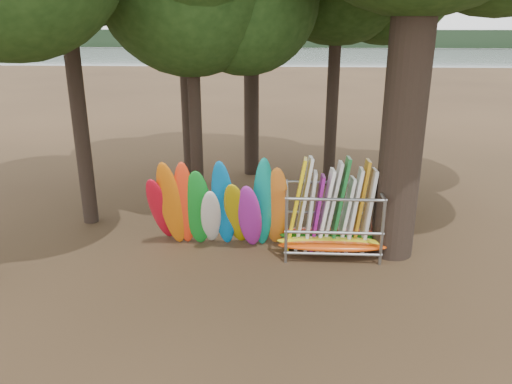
{
  "coord_description": "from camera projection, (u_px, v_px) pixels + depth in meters",
  "views": [
    {
      "loc": [
        1.16,
        -13.31,
        6.58
      ],
      "look_at": [
        0.38,
        1.5,
        1.4
      ],
      "focal_mm": 35.0,
      "sensor_mm": 36.0,
      "label": 1
    }
  ],
  "objects": [
    {
      "name": "ground",
      "position": [
        241.0,
        253.0,
        14.78
      ],
      "size": [
        120.0,
        120.0,
        0.0
      ],
      "primitive_type": "plane",
      "color": "#47331E",
      "rests_on": "ground"
    },
    {
      "name": "lake",
      "position": [
        275.0,
        67.0,
        71.34
      ],
      "size": [
        160.0,
        160.0,
        0.0
      ],
      "primitive_type": "plane",
      "color": "gray",
      "rests_on": "ground"
    },
    {
      "name": "far_shore",
      "position": [
        279.0,
        39.0,
        117.82
      ],
      "size": [
        160.0,
        4.0,
        4.0
      ],
      "primitive_type": "cube",
      "color": "black",
      "rests_on": "ground"
    },
    {
      "name": "kayak_row",
      "position": [
        218.0,
        209.0,
        14.54
      ],
      "size": [
        4.16,
        1.98,
        3.12
      ],
      "color": "red",
      "rests_on": "ground"
    },
    {
      "name": "storage_rack",
      "position": [
        331.0,
        222.0,
        14.56
      ],
      "size": [
        3.21,
        1.53,
        2.89
      ],
      "color": "gray",
      "rests_on": "ground"
    }
  ]
}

